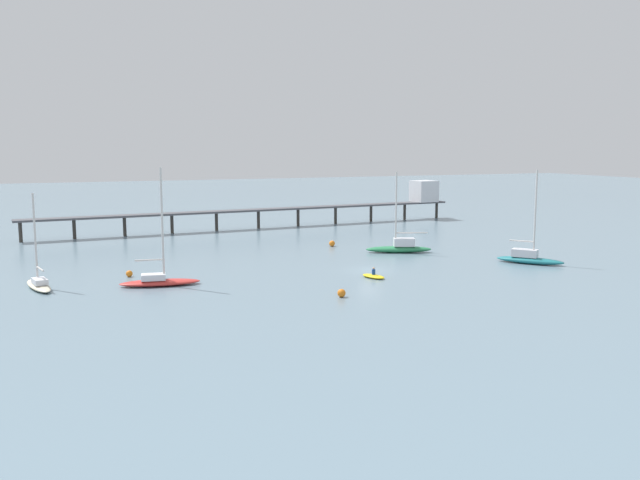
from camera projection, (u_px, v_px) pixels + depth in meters
name	position (u px, v px, depth m)	size (l,w,h in m)	color
ground_plane	(370.00, 270.00, 73.69)	(400.00, 400.00, 0.00)	slate
pier	(343.00, 201.00, 117.33)	(73.69, 8.49, 7.07)	#4C4C51
sailboat_red	(159.00, 279.00, 65.57)	(7.94, 3.38, 11.50)	red
sailboat_green	(400.00, 247.00, 85.83)	(8.47, 4.83, 10.31)	#287F4C
sailboat_teal	(529.00, 257.00, 77.82)	(6.22, 7.20, 10.84)	#1E727A
sailboat_cream	(39.00, 283.00, 64.29)	(3.00, 7.11, 9.08)	beige
dinghy_yellow	(374.00, 276.00, 69.43)	(2.13, 3.13, 1.14)	yellow
mooring_buoy_inner	(129.00, 274.00, 69.96)	(0.69, 0.69, 0.69)	orange
mooring_buoy_far	(341.00, 293.00, 60.61)	(0.75, 0.75, 0.75)	orange
mooring_buoy_mid	(332.00, 243.00, 90.99)	(0.81, 0.81, 0.81)	orange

